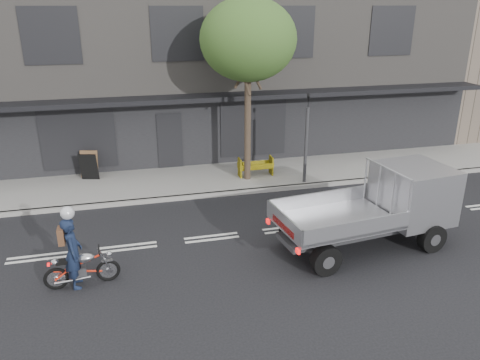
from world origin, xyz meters
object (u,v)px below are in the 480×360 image
at_px(street_tree, 248,40).
at_px(construction_barrier, 257,168).
at_px(flatbed_ute, 399,198).
at_px(sandwich_board, 89,167).
at_px(traffic_light_pole, 306,144).
at_px(motorcycle, 82,267).
at_px(rider, 73,253).

relative_size(street_tree, construction_barrier, 4.94).
bearing_deg(construction_barrier, flatbed_ute, -65.80).
bearing_deg(flatbed_ute, sandwich_board, 135.14).
xyz_separation_m(traffic_light_pole, flatbed_ute, (0.95, -4.76, -0.34)).
distance_m(motorcycle, rider, 0.45).
height_order(traffic_light_pole, flatbed_ute, traffic_light_pole).
bearing_deg(construction_barrier, motorcycle, -135.91).
height_order(street_tree, rider, street_tree).
bearing_deg(flatbed_ute, street_tree, 110.92).
relative_size(rider, flatbed_ute, 0.35).
relative_size(flatbed_ute, construction_barrier, 3.80).
xyz_separation_m(street_tree, sandwich_board, (-5.88, 1.29, -4.60)).
bearing_deg(street_tree, rider, -135.04).
relative_size(traffic_light_pole, sandwich_board, 3.30).
relative_size(motorcycle, sandwich_board, 1.69).
distance_m(traffic_light_pole, motorcycle, 9.25).
bearing_deg(rider, construction_barrier, -50.66).
xyz_separation_m(street_tree, construction_barrier, (0.40, 0.07, -4.75)).
bearing_deg(traffic_light_pole, flatbed_ute, -78.67).
height_order(traffic_light_pole, motorcycle, traffic_light_pole).
height_order(construction_barrier, sandwich_board, sandwich_board).
xyz_separation_m(motorcycle, construction_barrier, (6.10, 5.91, 0.06)).
xyz_separation_m(construction_barrier, sandwich_board, (-6.28, 1.22, 0.15)).
distance_m(street_tree, motorcycle, 9.47).
bearing_deg(motorcycle, traffic_light_pole, 28.90).
bearing_deg(rider, motorcycle, -94.04).
distance_m(traffic_light_pole, rider, 9.33).
bearing_deg(motorcycle, flatbed_ute, -2.49).
relative_size(motorcycle, rider, 1.00).
bearing_deg(sandwich_board, flatbed_ute, -22.54).
relative_size(traffic_light_pole, motorcycle, 1.95).
bearing_deg(street_tree, construction_barrier, 9.92).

